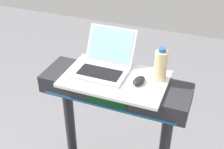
% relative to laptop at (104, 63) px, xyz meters
% --- Properties ---
extents(desk_board, '(0.61, 0.39, 0.02)m').
position_rel_laptop_xyz_m(desk_board, '(0.09, -0.06, -0.06)').
color(desk_board, white).
rests_on(desk_board, treadmill_base).
extents(laptop, '(0.31, 0.34, 0.22)m').
position_rel_laptop_xyz_m(laptop, '(0.00, 0.00, 0.00)').
color(laptop, '#B7B7BC').
rests_on(laptop, desk_board).
extents(computer_mouse, '(0.08, 0.11, 0.03)m').
position_rel_laptop_xyz_m(computer_mouse, '(0.24, -0.07, -0.03)').
color(computer_mouse, black).
rests_on(computer_mouse, desk_board).
extents(water_bottle, '(0.07, 0.07, 0.20)m').
position_rel_laptop_xyz_m(water_bottle, '(0.34, 0.02, 0.05)').
color(water_bottle, beige).
rests_on(water_bottle, desk_board).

